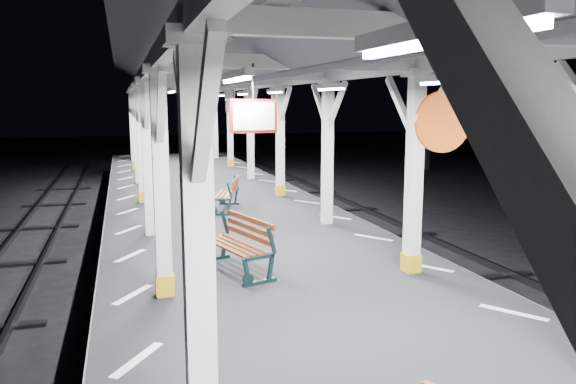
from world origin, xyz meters
name	(u,v)px	position (x,y,z in m)	size (l,w,h in m)	color
platform	(344,372)	(0.00, 0.00, 0.50)	(6.00, 50.00, 1.00)	black
hazard_stripes_left	(137,360)	(-2.45, 0.00, 1.00)	(1.00, 48.00, 0.01)	silver
hazard_stripes_right	(513,313)	(2.45, 0.00, 1.00)	(1.00, 48.00, 0.01)	silver
canopy	(350,34)	(0.00, -0.02, 4.56)	(5.40, 49.00, 4.65)	silver
bench_mid	(240,243)	(-0.69, 2.93, 1.48)	(1.06, 1.77, 0.90)	#12292A
bench_far	(229,193)	(0.12, 8.28, 1.44)	(1.00, 1.64, 0.83)	#12292A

